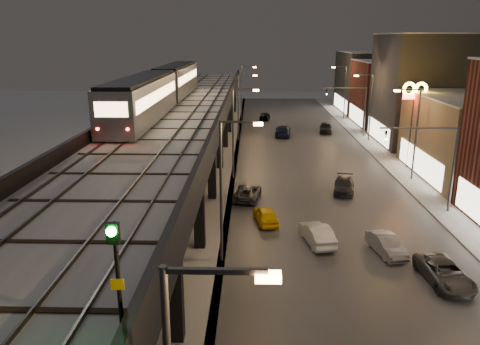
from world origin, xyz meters
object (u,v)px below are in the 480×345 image
object	(u,v)px
car_mid_dark	(283,131)
car_onc_dark	(444,273)
car_taxi	(266,216)
car_mid_silver	(247,193)
car_onc_white	(344,186)
car_near_white	(317,234)
car_onc_red	(326,128)
car_far_white	(265,116)
rail_signal	(115,255)
car_onc_silver	(386,246)
subway_train	(163,87)

from	to	relation	value
car_mid_dark	car_onc_dark	distance (m)	42.02
car_taxi	car_mid_silver	size ratio (longest dim) A/B	0.83
car_onc_white	car_onc_dark	bearing A→B (deg)	-68.98
car_near_white	car_mid_silver	bearing A→B (deg)	-72.86
car_onc_white	car_onc_red	bearing A→B (deg)	96.65
car_near_white	car_mid_dark	world-z (taller)	car_mid_dark
car_onc_white	car_near_white	bearing A→B (deg)	-97.68
car_far_white	car_mid_silver	bearing A→B (deg)	95.01
rail_signal	car_onc_dark	xyz separation A→B (m)	(14.30, 14.27, -7.98)
car_taxi	car_onc_silver	distance (m)	9.20
rail_signal	car_far_white	bearing A→B (deg)	85.55
car_onc_silver	rail_signal	bearing A→B (deg)	-135.12
car_mid_dark	car_far_white	xyz separation A→B (m)	(-2.23, 13.74, -0.10)
car_far_white	car_onc_dark	bearing A→B (deg)	107.67
car_onc_silver	car_near_white	bearing A→B (deg)	149.21
subway_train	car_mid_silver	world-z (taller)	subway_train
car_far_white	car_onc_silver	world-z (taller)	car_far_white
car_near_white	car_mid_dark	size ratio (longest dim) A/B	0.81
car_far_white	car_onc_dark	size ratio (longest dim) A/B	0.84
car_onc_red	car_onc_dark	bearing A→B (deg)	-81.58
car_onc_red	car_taxi	bearing A→B (deg)	-97.24
subway_train	car_onc_white	bearing A→B (deg)	-28.71
subway_train	rail_signal	world-z (taller)	subway_train
rail_signal	car_onc_red	distance (m)	60.75
car_taxi	car_mid_dark	world-z (taller)	car_mid_dark
car_onc_dark	car_taxi	bearing A→B (deg)	134.18
car_mid_dark	car_onc_white	xyz separation A→B (m)	(4.01, -25.17, -0.13)
car_taxi	car_far_white	world-z (taller)	car_far_white
subway_train	car_onc_white	xyz separation A→B (m)	(18.05, -9.89, -7.84)
car_mid_silver	car_mid_dark	size ratio (longest dim) A/B	0.85
car_mid_silver	car_onc_dark	distance (m)	18.21
car_taxi	car_onc_white	world-z (taller)	car_taxi
car_onc_white	car_onc_red	world-z (taller)	car_onc_red
subway_train	car_onc_dark	distance (m)	34.31
car_onc_white	car_onc_red	xyz separation A→B (m)	(2.52, 27.95, 0.11)
subway_train	car_far_white	bearing A→B (deg)	67.85
car_near_white	car_onc_dark	bearing A→B (deg)	130.57
car_mid_silver	car_onc_silver	xyz separation A→B (m)	(9.12, -10.50, 0.01)
rail_signal	car_onc_white	xyz separation A→B (m)	(11.65, 30.59, -7.99)
car_mid_dark	subway_train	bearing A→B (deg)	52.77
subway_train	car_onc_red	distance (m)	28.45
subway_train	car_near_white	world-z (taller)	subway_train
car_far_white	car_onc_dark	world-z (taller)	car_far_white
car_mid_dark	car_onc_silver	size ratio (longest dim) A/B	1.37
car_far_white	subway_train	bearing A→B (deg)	76.38
subway_train	car_mid_dark	bearing A→B (deg)	47.40
car_far_white	car_onc_red	size ratio (longest dim) A/B	0.89
car_far_white	car_onc_white	world-z (taller)	car_far_white
car_taxi	car_onc_dark	xyz separation A→B (m)	(9.97, -8.77, 0.01)
car_mid_dark	car_onc_white	size ratio (longest dim) A/B	1.20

